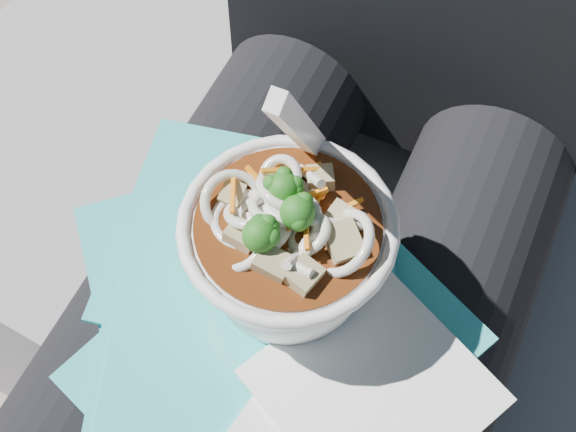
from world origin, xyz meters
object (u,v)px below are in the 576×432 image
at_px(person_body, 339,222).
at_px(plastic_bag, 252,333).
at_px(udon_bowl, 287,245).
at_px(stone_ledge, 343,320).
at_px(lap, 294,328).

distance_m(person_body, plastic_bag, 0.15).
relative_size(person_body, udon_bowl, 5.05).
relative_size(stone_ledge, plastic_bag, 2.99).
height_order(plastic_bag, udon_bowl, udon_bowl).
bearing_deg(udon_bowl, plastic_bag, -99.46).
xyz_separation_m(lap, udon_bowl, (-0.00, -0.00, 0.14)).
bearing_deg(plastic_bag, udon_bowl, 80.54).
height_order(stone_ledge, plastic_bag, plastic_bag).
bearing_deg(udon_bowl, stone_ledge, 88.50).
xyz_separation_m(stone_ledge, plastic_bag, (-0.01, -0.20, 0.37)).
bearing_deg(person_body, lap, -90.00).
height_order(stone_ledge, udon_bowl, udon_bowl).
xyz_separation_m(plastic_bag, udon_bowl, (0.01, 0.04, 0.06)).
xyz_separation_m(stone_ledge, udon_bowl, (-0.00, -0.15, 0.43)).
distance_m(stone_ledge, person_body, 0.33).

